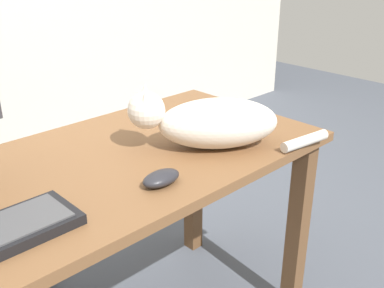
# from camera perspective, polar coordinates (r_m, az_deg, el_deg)

# --- Properties ---
(desk) EXTENTS (1.55, 0.66, 0.74)m
(desk) POSITION_cam_1_polar(r_m,az_deg,el_deg) (1.33, -14.17, -7.67)
(desk) COLOR brown
(desk) RESTS_ON ground_plane
(cat) EXTENTS (0.50, 0.40, 0.20)m
(cat) POSITION_cam_1_polar(r_m,az_deg,el_deg) (1.37, 2.35, 2.78)
(cat) COLOR silver
(cat) RESTS_ON desk
(computer_mouse) EXTENTS (0.11, 0.06, 0.04)m
(computer_mouse) POSITION_cam_1_polar(r_m,az_deg,el_deg) (1.18, -3.84, -4.24)
(computer_mouse) COLOR #232328
(computer_mouse) RESTS_ON desk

